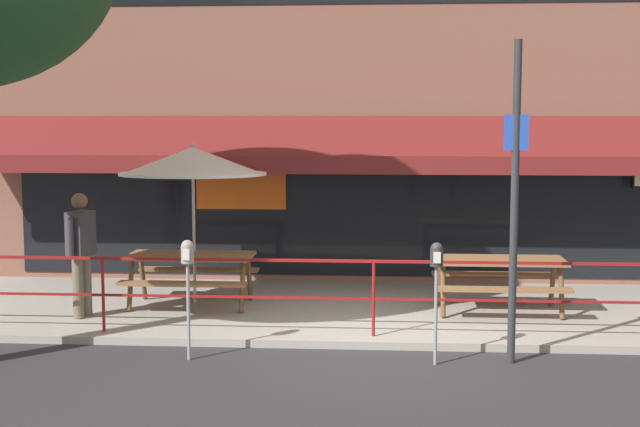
{
  "coord_description": "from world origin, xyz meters",
  "views": [
    {
      "loc": [
        0.11,
        -10.66,
        2.86
      ],
      "look_at": [
        -0.76,
        1.6,
        1.5
      ],
      "focal_mm": 50.0,
      "sensor_mm": 36.0,
      "label": 1
    }
  ],
  "objects_px": {
    "parking_meter_near": "(188,263)",
    "parking_meter_far": "(437,266)",
    "picnic_table_centre": "(499,270)",
    "patio_umbrella_left": "(193,162)",
    "street_sign_pole": "(515,199)",
    "picnic_table_left": "(191,265)",
    "pedestrian_walking": "(81,248)"
  },
  "relations": [
    {
      "from": "parking_meter_far",
      "to": "picnic_table_centre",
      "type": "bearing_deg",
      "value": 66.74
    },
    {
      "from": "picnic_table_left",
      "to": "pedestrian_walking",
      "type": "bearing_deg",
      "value": -149.49
    },
    {
      "from": "picnic_table_centre",
      "to": "parking_meter_near",
      "type": "height_order",
      "value": "parking_meter_near"
    },
    {
      "from": "patio_umbrella_left",
      "to": "picnic_table_centre",
      "type": "bearing_deg",
      "value": -4.47
    },
    {
      "from": "picnic_table_centre",
      "to": "patio_umbrella_left",
      "type": "height_order",
      "value": "patio_umbrella_left"
    },
    {
      "from": "picnic_table_left",
      "to": "patio_umbrella_left",
      "type": "xyz_separation_m",
      "value": [
        0.0,
        0.25,
        1.47
      ]
    },
    {
      "from": "picnic_table_left",
      "to": "street_sign_pole",
      "type": "distance_m",
      "value": 5.0
    },
    {
      "from": "picnic_table_centre",
      "to": "parking_meter_near",
      "type": "relative_size",
      "value": 1.27
    },
    {
      "from": "picnic_table_centre",
      "to": "patio_umbrella_left",
      "type": "relative_size",
      "value": 0.76
    },
    {
      "from": "parking_meter_near",
      "to": "street_sign_pole",
      "type": "bearing_deg",
      "value": 2.04
    },
    {
      "from": "patio_umbrella_left",
      "to": "parking_meter_far",
      "type": "distance_m",
      "value": 4.45
    },
    {
      "from": "picnic_table_left",
      "to": "pedestrian_walking",
      "type": "distance_m",
      "value": 1.59
    },
    {
      "from": "pedestrian_walking",
      "to": "picnic_table_left",
      "type": "bearing_deg",
      "value": 30.51
    },
    {
      "from": "picnic_table_centre",
      "to": "patio_umbrella_left",
      "type": "bearing_deg",
      "value": 175.53
    },
    {
      "from": "patio_umbrella_left",
      "to": "parking_meter_near",
      "type": "bearing_deg",
      "value": -79.44
    },
    {
      "from": "picnic_table_left",
      "to": "pedestrian_walking",
      "type": "xyz_separation_m",
      "value": [
        -1.34,
        -0.79,
        0.35
      ]
    },
    {
      "from": "picnic_table_left",
      "to": "parking_meter_near",
      "type": "relative_size",
      "value": 1.27
    },
    {
      "from": "parking_meter_near",
      "to": "parking_meter_far",
      "type": "height_order",
      "value": "same"
    },
    {
      "from": "parking_meter_near",
      "to": "parking_meter_far",
      "type": "relative_size",
      "value": 1.0
    },
    {
      "from": "parking_meter_near",
      "to": "parking_meter_far",
      "type": "bearing_deg",
      "value": -0.08
    },
    {
      "from": "parking_meter_near",
      "to": "picnic_table_centre",
      "type": "bearing_deg",
      "value": 31.28
    },
    {
      "from": "picnic_table_left",
      "to": "patio_umbrella_left",
      "type": "bearing_deg",
      "value": 90.0
    },
    {
      "from": "patio_umbrella_left",
      "to": "street_sign_pole",
      "type": "distance_m",
      "value": 4.98
    },
    {
      "from": "picnic_table_left",
      "to": "parking_meter_near",
      "type": "xyz_separation_m",
      "value": [
        0.5,
        -2.46,
        0.44
      ]
    },
    {
      "from": "pedestrian_walking",
      "to": "picnic_table_centre",
      "type": "bearing_deg",
      "value": 6.9
    },
    {
      "from": "patio_umbrella_left",
      "to": "street_sign_pole",
      "type": "height_order",
      "value": "street_sign_pole"
    },
    {
      "from": "picnic_table_left",
      "to": "street_sign_pole",
      "type": "relative_size",
      "value": 0.49
    },
    {
      "from": "street_sign_pole",
      "to": "parking_meter_near",
      "type": "bearing_deg",
      "value": -177.96
    },
    {
      "from": "picnic_table_left",
      "to": "pedestrian_walking",
      "type": "relative_size",
      "value": 1.05
    },
    {
      "from": "picnic_table_centre",
      "to": "parking_meter_near",
      "type": "bearing_deg",
      "value": -148.72
    },
    {
      "from": "pedestrian_walking",
      "to": "street_sign_pole",
      "type": "height_order",
      "value": "street_sign_pole"
    },
    {
      "from": "picnic_table_left",
      "to": "parking_meter_near",
      "type": "distance_m",
      "value": 2.55
    }
  ]
}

